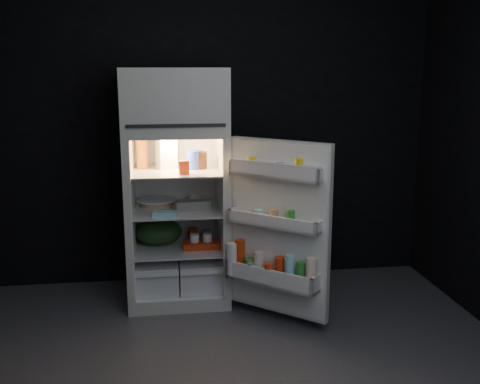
{
  "coord_description": "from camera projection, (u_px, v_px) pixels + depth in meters",
  "views": [
    {
      "loc": [
        -0.22,
        -2.92,
        1.77
      ],
      "look_at": [
        0.32,
        1.0,
        0.9
      ],
      "focal_mm": 42.0,
      "sensor_mm": 36.0,
      "label": 1
    }
  ],
  "objects": [
    {
      "name": "amber_bottle",
      "position": [
        142.0,
        154.0,
        4.27
      ],
      "size": [
        0.09,
        0.09,
        0.22
      ],
      "primitive_type": "cylinder",
      "rotation": [
        0.0,
        0.0,
        -0.02
      ],
      "color": "#BA681D",
      "rests_on": "refrigerator"
    },
    {
      "name": "egg_carton",
      "position": [
        193.0,
        205.0,
        4.25
      ],
      "size": [
        0.27,
        0.12,
        0.07
      ],
      "primitive_type": "cube",
      "rotation": [
        0.0,
        0.0,
        0.09
      ],
      "color": "gray",
      "rests_on": "refrigerator"
    },
    {
      "name": "jam_jar",
      "position": [
        200.0,
        160.0,
        4.26
      ],
      "size": [
        0.11,
        0.11,
        0.13
      ],
      "primitive_type": "cylinder",
      "rotation": [
        0.0,
        0.0,
        -0.06
      ],
      "color": "black",
      "rests_on": "refrigerator"
    },
    {
      "name": "produce_bag",
      "position": [
        159.0,
        232.0,
        4.39
      ],
      "size": [
        0.45,
        0.41,
        0.2
      ],
      "primitive_type": "ellipsoid",
      "rotation": [
        0.0,
        0.0,
        -0.32
      ],
      "color": "#193815",
      "rests_on": "refrigerator"
    },
    {
      "name": "wall_front",
      "position": [
        261.0,
        254.0,
        1.3
      ],
      "size": [
        4.0,
        0.0,
        2.7
      ],
      "primitive_type": "cube",
      "color": "black",
      "rests_on": "ground"
    },
    {
      "name": "milk_jug",
      "position": [
        166.0,
        153.0,
        4.28
      ],
      "size": [
        0.17,
        0.17,
        0.24
      ],
      "primitive_type": "cube",
      "rotation": [
        0.0,
        0.0,
        0.3
      ],
      "color": "white",
      "rests_on": "refrigerator"
    },
    {
      "name": "small_can_silver",
      "position": [
        206.0,
        235.0,
        4.49
      ],
      "size": [
        0.08,
        0.08,
        0.09
      ],
      "primitive_type": "cylinder",
      "rotation": [
        0.0,
        0.0,
        0.26
      ],
      "color": "silver",
      "rests_on": "refrigerator"
    },
    {
      "name": "refrigerator",
      "position": [
        176.0,
        178.0,
        4.29
      ],
      "size": [
        0.76,
        0.71,
        1.78
      ],
      "color": "silver",
      "rests_on": "ground"
    },
    {
      "name": "yogurt_tray",
      "position": [
        202.0,
        245.0,
        4.31
      ],
      "size": [
        0.3,
        0.16,
        0.05
      ],
      "primitive_type": "cube",
      "rotation": [
        0.0,
        0.0,
        -0.03
      ],
      "color": "#B9320F",
      "rests_on": "refrigerator"
    },
    {
      "name": "mayo_jar",
      "position": [
        194.0,
        160.0,
        4.26
      ],
      "size": [
        0.12,
        0.12,
        0.14
      ],
      "primitive_type": "cylinder",
      "rotation": [
        0.0,
        0.0,
        -0.03
      ],
      "color": "#2036B2",
      "rests_on": "refrigerator"
    },
    {
      "name": "small_carton",
      "position": [
        184.0,
        167.0,
        4.05
      ],
      "size": [
        0.08,
        0.06,
        0.1
      ],
      "primitive_type": "cube",
      "rotation": [
        0.0,
        0.0,
        -0.07
      ],
      "color": "red",
      "rests_on": "refrigerator"
    },
    {
      "name": "pie",
      "position": [
        157.0,
        203.0,
        4.39
      ],
      "size": [
        0.35,
        0.35,
        0.04
      ],
      "primitive_type": "cylinder",
      "rotation": [
        0.0,
        0.0,
        -0.4
      ],
      "color": "tan",
      "rests_on": "refrigerator"
    },
    {
      "name": "flat_package",
      "position": [
        165.0,
        214.0,
        4.04
      ],
      "size": [
        0.18,
        0.11,
        0.04
      ],
      "primitive_type": "cube",
      "rotation": [
        0.0,
        0.0,
        -0.19
      ],
      "color": "#97DAEA",
      "rests_on": "refrigerator"
    },
    {
      "name": "wall_back",
      "position": [
        189.0,
        121.0,
        4.59
      ],
      "size": [
        4.0,
        0.0,
        2.7
      ],
      "primitive_type": "cube",
      "color": "black",
      "rests_on": "ground"
    },
    {
      "name": "small_can_red",
      "position": [
        193.0,
        233.0,
        4.53
      ],
      "size": [
        0.09,
        0.09,
        0.09
      ],
      "primitive_type": "cylinder",
      "rotation": [
        0.0,
        0.0,
        -0.18
      ],
      "color": "#B9320F",
      "rests_on": "refrigerator"
    },
    {
      "name": "floor",
      "position": [
        208.0,
        382.0,
        3.24
      ],
      "size": [
        4.0,
        3.4,
        0.0
      ],
      "primitive_type": "cube",
      "color": "#545459",
      "rests_on": "ground"
    },
    {
      "name": "fridge_door",
      "position": [
        276.0,
        232.0,
        3.84
      ],
      "size": [
        0.67,
        0.62,
        1.22
      ],
      "color": "silver",
      "rests_on": "ground"
    },
    {
      "name": "wrapped_pkg",
      "position": [
        197.0,
        199.0,
        4.48
      ],
      "size": [
        0.15,
        0.13,
        0.05
      ],
      "primitive_type": "cube",
      "rotation": [
        0.0,
        0.0,
        -0.3
      ],
      "color": "#F2DDC6",
      "rests_on": "refrigerator"
    }
  ]
}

